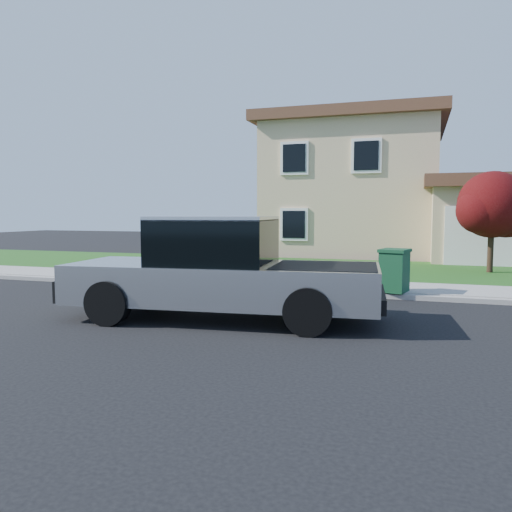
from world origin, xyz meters
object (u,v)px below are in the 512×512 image
at_px(pickup_truck, 221,272).
at_px(ornamental_tree, 493,208).
at_px(woman, 257,269).
at_px(trash_bin, 394,270).

relative_size(pickup_truck, ornamental_tree, 1.88).
height_order(woman, ornamental_tree, ornamental_tree).
xyz_separation_m(woman, trash_bin, (2.91, 2.30, -0.18)).
bearing_deg(woman, trash_bin, -134.20).
xyz_separation_m(woman, ornamental_tree, (5.87, 7.99, 1.42)).
xyz_separation_m(pickup_truck, woman, (0.29, 1.43, -0.08)).
relative_size(woman, ornamental_tree, 0.54).
bearing_deg(ornamental_tree, pickup_truck, -123.17).
bearing_deg(woman, pickup_truck, 86.17).
bearing_deg(woman, ornamental_tree, -118.84).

